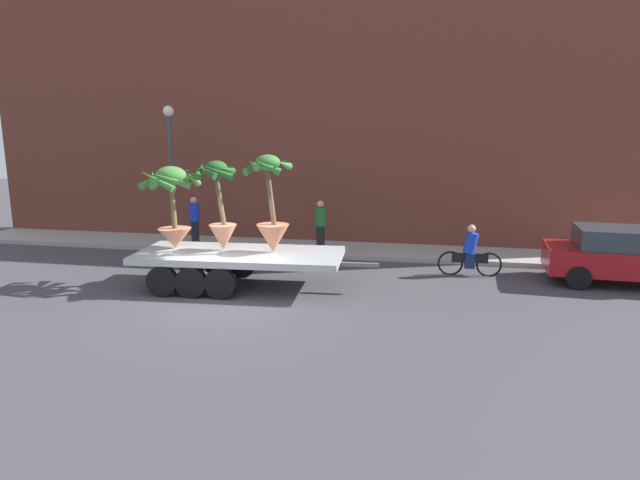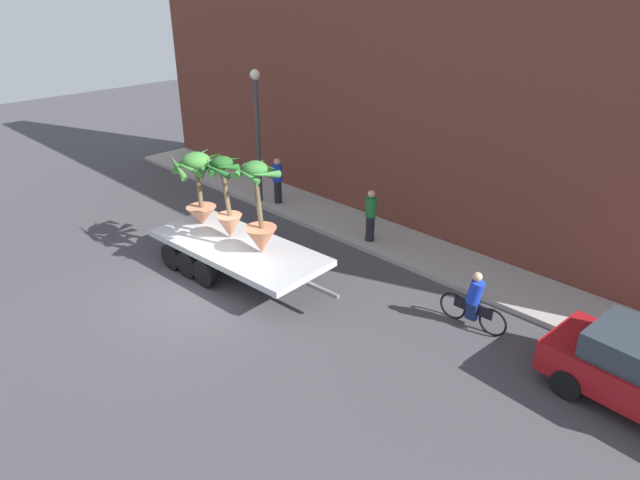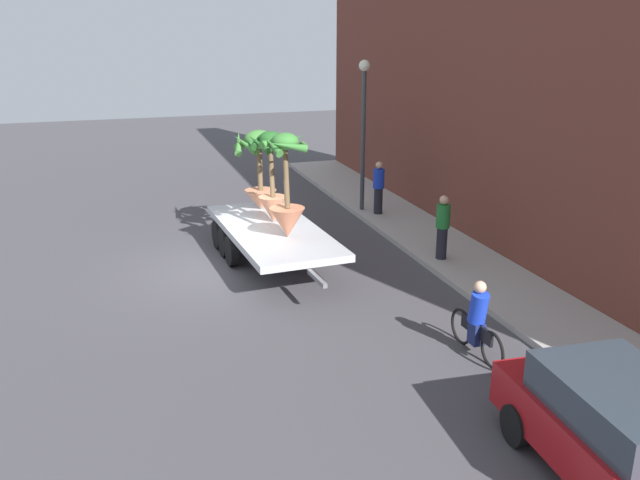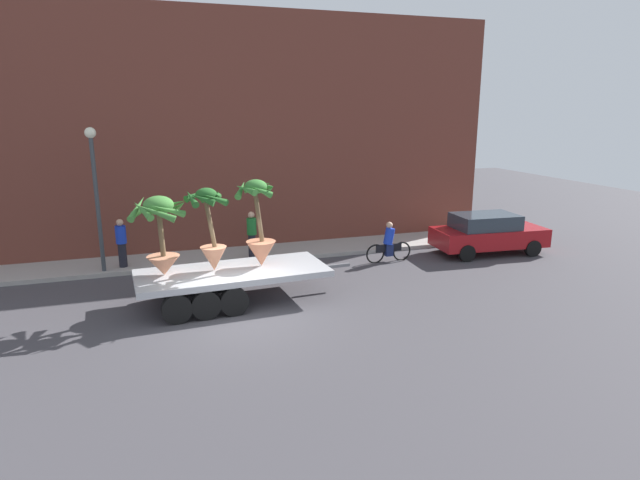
# 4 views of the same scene
# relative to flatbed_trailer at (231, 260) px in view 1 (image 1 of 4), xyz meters

# --- Properties ---
(ground_plane) EXTENTS (60.00, 60.00, 0.00)m
(ground_plane) POSITION_rel_flatbed_trailer_xyz_m (0.29, -1.30, -0.76)
(ground_plane) COLOR #423F44
(sidewalk) EXTENTS (24.00, 2.20, 0.15)m
(sidewalk) POSITION_rel_flatbed_trailer_xyz_m (0.29, 4.80, -0.68)
(sidewalk) COLOR #A39E99
(sidewalk) RESTS_ON ground
(building_facade) EXTENTS (24.00, 1.20, 9.23)m
(building_facade) POSITION_rel_flatbed_trailer_xyz_m (0.29, 6.50, 3.86)
(building_facade) COLOR brown
(building_facade) RESTS_ON ground
(flatbed_trailer) EXTENTS (6.55, 2.61, 0.98)m
(flatbed_trailer) POSITION_rel_flatbed_trailer_xyz_m (0.00, 0.00, 0.00)
(flatbed_trailer) COLOR #B7BABF
(flatbed_trailer) RESTS_ON ground
(potted_palm_rear) EXTENTS (1.66, 1.60, 2.26)m
(potted_palm_rear) POSITION_rel_flatbed_trailer_xyz_m (-1.67, 0.15, 1.49)
(potted_palm_rear) COLOR tan
(potted_palm_rear) RESTS_ON flatbed_trailer
(potted_palm_middle) EXTENTS (1.23, 1.22, 2.60)m
(potted_palm_middle) POSITION_rel_flatbed_trailer_xyz_m (1.11, 0.18, 1.35)
(potted_palm_middle) COLOR #C17251
(potted_palm_middle) RESTS_ON flatbed_trailer
(potted_palm_front) EXTENTS (1.24, 1.30, 2.43)m
(potted_palm_front) POSITION_rel_flatbed_trailer_xyz_m (-0.32, 0.14, 1.39)
(potted_palm_front) COLOR tan
(potted_palm_front) RESTS_ON flatbed_trailer
(cyclist) EXTENTS (1.84, 0.35, 1.54)m
(cyclist) POSITION_rel_flatbed_trailer_xyz_m (6.45, 2.48, -0.09)
(cyclist) COLOR black
(cyclist) RESTS_ON ground
(parked_car) EXTENTS (4.46, 2.12, 1.58)m
(parked_car) POSITION_rel_flatbed_trailer_xyz_m (10.62, 2.30, 0.07)
(parked_car) COLOR maroon
(parked_car) RESTS_ON ground
(pedestrian_near_gate) EXTENTS (0.36, 0.36, 1.71)m
(pedestrian_near_gate) POSITION_rel_flatbed_trailer_xyz_m (1.65, 4.23, 0.29)
(pedestrian_near_gate) COLOR black
(pedestrian_near_gate) RESTS_ON sidewalk
(pedestrian_far_left) EXTENTS (0.36, 0.36, 1.71)m
(pedestrian_far_left) POSITION_rel_flatbed_trailer_xyz_m (-2.92, 4.32, 0.29)
(pedestrian_far_left) COLOR black
(pedestrian_far_left) RESTS_ON sidewalk
(street_lamp) EXTENTS (0.36, 0.36, 4.83)m
(street_lamp) POSITION_rel_flatbed_trailer_xyz_m (-3.54, 4.00, 2.47)
(street_lamp) COLOR #383D42
(street_lamp) RESTS_ON sidewalk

